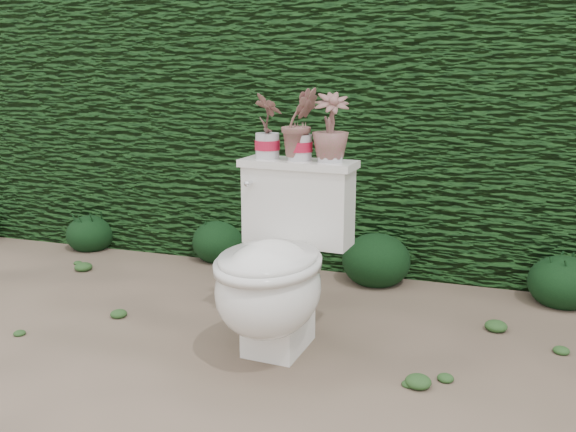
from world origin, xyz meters
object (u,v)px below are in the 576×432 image
(potted_plant_center, at_px, (300,126))
(potted_plant_right, at_px, (331,129))
(potted_plant_left, at_px, (267,128))
(toilet, at_px, (277,270))

(potted_plant_center, xyz_separation_m, potted_plant_right, (0.14, -0.01, -0.01))
(potted_plant_right, bearing_deg, potted_plant_center, 154.22)
(potted_plant_left, relative_size, potted_plant_center, 0.92)
(toilet, height_order, potted_plant_left, potted_plant_left)
(toilet, bearing_deg, potted_plant_left, 121.20)
(toilet, distance_m, potted_plant_left, 0.62)
(potted_plant_left, height_order, potted_plant_center, potted_plant_center)
(potted_plant_left, bearing_deg, potted_plant_right, -150.77)
(potted_plant_center, distance_m, potted_plant_right, 0.14)
(potted_plant_center, height_order, potted_plant_right, potted_plant_center)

